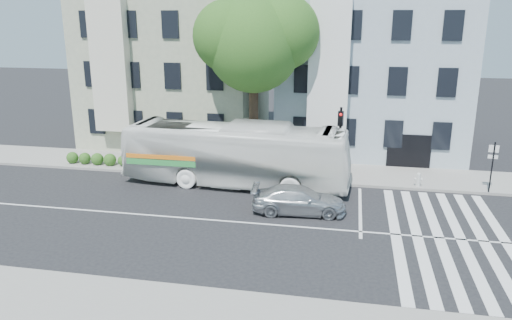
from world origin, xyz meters
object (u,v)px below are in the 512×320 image
(traffic_signal, at_px, (340,133))
(fire_hydrant, at_px, (418,179))
(sedan, at_px, (299,200))
(bus, at_px, (236,154))

(traffic_signal, bearing_deg, fire_hydrant, 4.50)
(sedan, bearing_deg, traffic_signal, -21.63)
(traffic_signal, bearing_deg, sedan, -89.19)
(sedan, distance_m, fire_hydrant, 7.64)
(traffic_signal, bearing_deg, bus, -141.73)
(bus, height_order, fire_hydrant, bus)
(traffic_signal, height_order, fire_hydrant, traffic_signal)
(bus, height_order, traffic_signal, traffic_signal)
(sedan, height_order, fire_hydrant, sedan)
(bus, bearing_deg, traffic_signal, -65.90)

